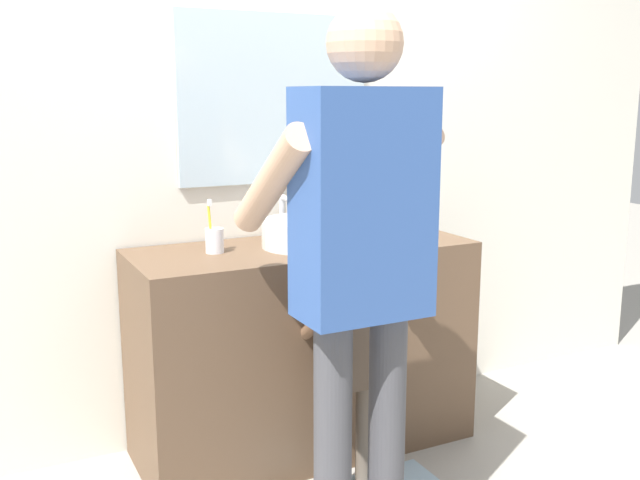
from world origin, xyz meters
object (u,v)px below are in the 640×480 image
(toothbrush_cup, at_px, (214,240))
(adult_parent, at_px, (360,239))
(soap_bottle, at_px, (373,223))
(child_toddler, at_px, (351,352))

(toothbrush_cup, xyz_separation_m, adult_parent, (0.22, -0.74, 0.12))
(soap_bottle, bearing_deg, adult_parent, -123.82)
(child_toddler, relative_size, adult_parent, 0.53)
(soap_bottle, relative_size, child_toddler, 0.18)
(soap_bottle, bearing_deg, toothbrush_cup, 177.34)
(toothbrush_cup, height_order, adult_parent, adult_parent)
(soap_bottle, bearing_deg, child_toddler, -129.18)
(toothbrush_cup, height_order, child_toddler, toothbrush_cup)
(toothbrush_cup, relative_size, adult_parent, 0.12)
(soap_bottle, height_order, adult_parent, adult_parent)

